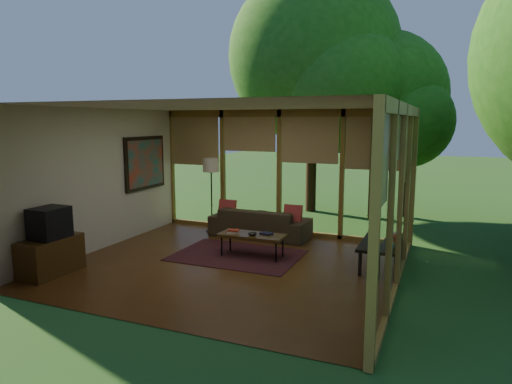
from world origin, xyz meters
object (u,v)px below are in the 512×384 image
at_px(media_cabinet, 51,256).
at_px(television, 49,223).
at_px(sofa, 260,223).
at_px(side_console, 380,243).
at_px(coffee_table, 252,236).
at_px(floor_lamp, 211,169).

distance_m(media_cabinet, television, 0.55).
xyz_separation_m(sofa, side_console, (2.65, -1.10, 0.10)).
height_order(media_cabinet, coffee_table, media_cabinet).
distance_m(floor_lamp, coffee_table, 2.36).
bearing_deg(side_console, media_cabinet, -153.52).
bearing_deg(media_cabinet, coffee_table, 38.84).
distance_m(sofa, side_console, 2.87).
height_order(television, coffee_table, television).
xyz_separation_m(television, floor_lamp, (1.03, 3.55, 0.56)).
bearing_deg(floor_lamp, coffee_table, -41.91).
bearing_deg(floor_lamp, sofa, -1.07).
relative_size(floor_lamp, side_console, 1.18).
xyz_separation_m(television, side_console, (4.85, 2.43, -0.44)).
xyz_separation_m(floor_lamp, coffee_table, (1.59, -1.42, -1.01)).
xyz_separation_m(sofa, floor_lamp, (-1.17, 0.02, 1.10)).
bearing_deg(sofa, television, 58.73).
relative_size(sofa, side_console, 1.51).
distance_m(media_cabinet, side_console, 5.44).
height_order(television, side_console, television).
height_order(television, floor_lamp, floor_lamp).
relative_size(media_cabinet, side_console, 0.71).
bearing_deg(television, sofa, 58.00).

